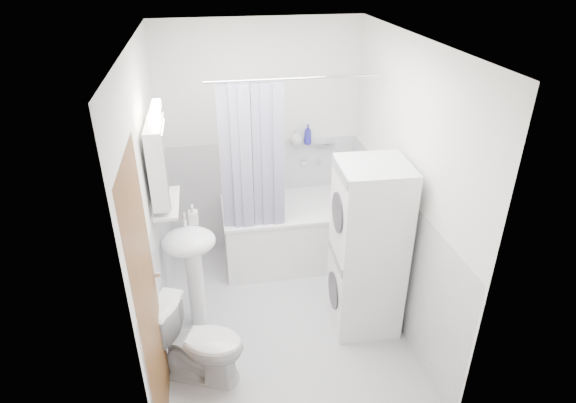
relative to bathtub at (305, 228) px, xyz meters
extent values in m
plane|color=#B6B6BB|center=(-0.39, -0.92, -0.35)|extent=(2.60, 2.60, 0.00)
plane|color=white|center=(-0.39, 0.38, 0.85)|extent=(2.00, 0.00, 2.00)
plane|color=white|center=(-0.39, -2.22, 0.85)|extent=(2.00, 0.00, 2.00)
plane|color=white|center=(-1.39, -0.92, 0.85)|extent=(0.00, 2.60, 2.60)
plane|color=white|center=(0.61, -0.92, 0.85)|extent=(0.00, 2.60, 2.60)
plane|color=white|center=(-0.39, -0.92, 2.05)|extent=(2.60, 2.60, 0.00)
plane|color=white|center=(-0.39, 0.37, 0.25)|extent=(1.98, 0.00, 1.98)
plane|color=white|center=(-1.37, -0.92, 0.25)|extent=(0.00, 2.58, 2.58)
plane|color=white|center=(0.60, -0.92, 0.25)|extent=(0.00, 2.58, 2.58)
plane|color=brown|center=(-1.37, -1.80, 0.65)|extent=(0.00, 2.00, 2.00)
cylinder|color=silver|center=(-1.34, -1.47, 0.65)|extent=(0.04, 0.04, 0.04)
cube|color=white|center=(0.00, 0.00, -0.05)|extent=(1.66, 0.78, 0.61)
cube|color=white|center=(0.00, 0.00, 0.27)|extent=(1.68, 0.80, 0.03)
cube|color=silver|center=(0.00, 0.00, 0.16)|extent=(1.48, 0.60, 0.20)
cylinder|color=silver|center=(0.20, 0.33, 0.61)|extent=(0.04, 0.12, 0.04)
cylinder|color=silver|center=(0.00, -0.34, 1.65)|extent=(1.86, 0.02, 0.02)
cube|color=#181549|center=(-0.78, -0.34, 0.90)|extent=(0.10, 0.02, 1.45)
cube|color=#181549|center=(-0.69, -0.34, 0.90)|extent=(0.10, 0.02, 1.45)
cube|color=#181549|center=(-0.60, -0.34, 0.90)|extent=(0.10, 0.02, 1.45)
cube|color=#181549|center=(-0.51, -0.34, 0.90)|extent=(0.10, 0.02, 1.45)
cube|color=#181549|center=(-0.42, -0.34, 0.90)|extent=(0.10, 0.02, 1.45)
cube|color=#181549|center=(-0.33, -0.34, 0.90)|extent=(0.10, 0.02, 1.45)
ellipsoid|color=white|center=(-1.15, -0.85, 0.50)|extent=(0.44, 0.37, 0.20)
cylinder|color=white|center=(-1.13, -0.85, 0.02)|extent=(0.14, 0.14, 0.75)
cylinder|color=silver|center=(-1.17, -0.71, 0.62)|extent=(0.03, 0.03, 0.14)
cylinder|color=silver|center=(-1.17, -0.75, 0.68)|extent=(0.02, 0.10, 0.02)
cube|color=white|center=(-1.30, -0.82, 1.20)|extent=(0.12, 0.50, 0.60)
cube|color=white|center=(-1.23, -0.82, 1.20)|extent=(0.01, 0.47, 0.57)
cube|color=#FFEABF|center=(-1.28, -0.82, 1.58)|extent=(0.06, 0.45, 0.06)
cube|color=silver|center=(-1.28, -0.82, 0.85)|extent=(0.18, 0.54, 0.02)
cube|color=silver|center=(0.25, 0.32, 0.80)|extent=(0.22, 0.06, 0.02)
cube|color=maroon|center=(-1.33, -0.34, 1.00)|extent=(0.05, 0.32, 0.76)
cube|color=maroon|center=(-1.30, -0.34, 1.35)|extent=(0.03, 0.29, 0.08)
cylinder|color=silver|center=(-1.34, -0.34, 1.39)|extent=(0.02, 0.04, 0.02)
cube|color=white|center=(0.29, -1.08, 0.03)|extent=(0.56, 0.56, 0.76)
cylinder|color=#2D2D33|center=(0.02, -1.08, 0.02)|extent=(0.03, 0.32, 0.32)
cube|color=gray|center=(0.02, -1.08, 0.36)|extent=(0.03, 0.48, 0.08)
cube|color=white|center=(0.29, -1.08, 0.78)|extent=(0.56, 0.56, 0.76)
cylinder|color=#2D2D33|center=(0.02, -1.08, 0.78)|extent=(0.03, 0.32, 0.32)
cube|color=gray|center=(0.02, -1.08, 1.12)|extent=(0.03, 0.48, 0.08)
imported|color=white|center=(-1.11, -1.46, -0.02)|extent=(0.77, 0.61, 0.66)
imported|color=gray|center=(-1.10, -0.67, 0.60)|extent=(0.08, 0.17, 0.08)
imported|color=gray|center=(-1.28, -0.97, 0.89)|extent=(0.07, 0.18, 0.07)
imported|color=gray|center=(-1.28, -0.70, 0.91)|extent=(0.10, 0.09, 0.10)
imported|color=gray|center=(-0.04, 0.32, 0.87)|extent=(0.13, 0.17, 0.13)
imported|color=#282594|center=(0.08, 0.32, 0.85)|extent=(0.08, 0.21, 0.08)
camera|label=1|loc=(-0.93, -4.21, 2.60)|focal=30.00mm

